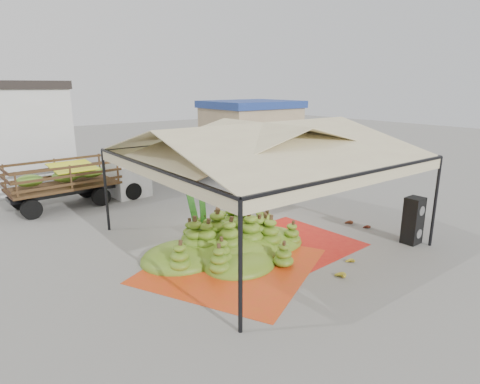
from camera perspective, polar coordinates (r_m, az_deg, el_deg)
ground at (r=14.25m, az=3.05°, el=-6.43°), size 90.00×90.00×0.00m
canopy_tent at (r=13.40m, az=3.24°, el=6.83°), size 8.10×8.10×4.00m
building_tan at (r=29.82m, az=1.54°, el=8.96°), size 6.30×5.30×4.10m
tarp_left at (r=12.10m, az=-1.13°, el=-10.41°), size 6.14×6.04×0.01m
tarp_right at (r=13.92m, az=7.25°, el=-7.03°), size 3.93×4.10×0.01m
banana_heap at (r=12.93m, az=-1.45°, el=-5.78°), size 6.98×6.36×1.23m
hand_yellow_a at (r=11.64m, az=13.88°, el=-11.38°), size 0.56×0.48×0.23m
hand_yellow_b at (r=12.64m, az=15.37°, el=-9.43°), size 0.45×0.41×0.17m
hand_red_a at (r=15.96m, az=15.17°, el=-4.17°), size 0.48×0.40×0.21m
hand_red_b at (r=15.70m, az=17.56°, el=-4.75°), size 0.44×0.39×0.17m
hand_green at (r=13.30m, az=6.84°, el=-7.73°), size 0.49×0.47×0.17m
hanging_bunches at (r=14.10m, az=13.05°, el=4.07°), size 1.74×0.24×0.20m
speaker_stack at (r=14.66m, az=23.40°, el=-3.74°), size 0.59×0.52×1.60m
banana_leaves at (r=13.17m, az=-5.50°, el=-8.33°), size 0.96×1.36×3.70m
vendor at (r=17.90m, az=-0.21°, el=1.01°), size 0.67×0.46×1.75m
truck_left at (r=19.34m, az=-21.03°, el=2.24°), size 6.08×2.40×2.05m
truck_right at (r=24.30m, az=-3.70°, el=5.72°), size 6.46×3.43×2.11m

